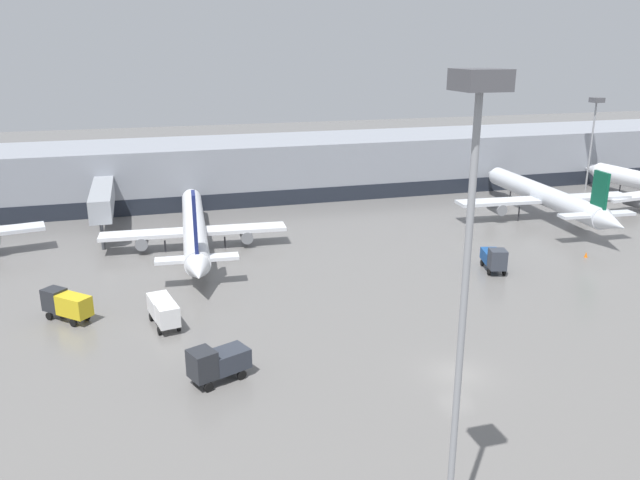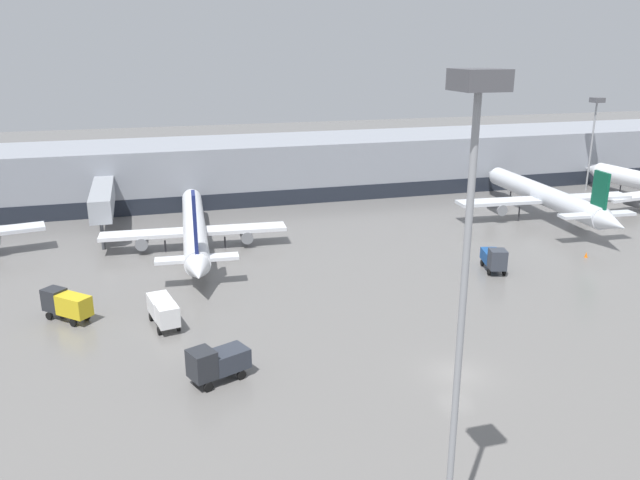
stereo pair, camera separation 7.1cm
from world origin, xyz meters
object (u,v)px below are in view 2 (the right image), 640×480
at_px(service_truck_0, 163,310).
at_px(traffic_cone_2, 597,219).
at_px(parked_jet_1, 194,228).
at_px(service_truck_2, 217,362).
at_px(service_truck_3, 494,258).
at_px(apron_light_mast_1, 595,116).
at_px(parked_jet_2, 545,196).
at_px(service_truck_1, 66,303).
at_px(traffic_cone_3, 586,255).
at_px(apron_light_mast_3, 470,207).
at_px(traffic_cone_0, 69,304).

relative_size(service_truck_0, traffic_cone_2, 6.72).
bearing_deg(parked_jet_1, service_truck_2, -178.57).
height_order(service_truck_0, service_truck_3, service_truck_3).
relative_size(service_truck_3, apron_light_mast_1, 0.33).
bearing_deg(parked_jet_2, service_truck_1, 110.58).
xyz_separation_m(service_truck_2, traffic_cone_2, (56.21, 28.52, -1.14)).
height_order(parked_jet_1, traffic_cone_2, parked_jet_1).
relative_size(service_truck_0, service_truck_2, 1.11).
bearing_deg(service_truck_0, apron_light_mast_1, 105.75).
distance_m(parked_jet_1, service_truck_3, 34.83).
distance_m(service_truck_0, apron_light_mast_1, 81.30).
distance_m(parked_jet_2, traffic_cone_2, 7.70).
xyz_separation_m(traffic_cone_3, apron_light_mast_1, (24.26, 30.67, 12.05)).
height_order(parked_jet_2, service_truck_0, parked_jet_2).
relative_size(service_truck_2, apron_light_mast_3, 0.21).
xyz_separation_m(service_truck_3, apron_light_mast_3, (-23.58, -34.78, 15.82)).
relative_size(service_truck_1, service_truck_2, 0.96).
bearing_deg(traffic_cone_2, service_truck_3, -151.08).
bearing_deg(service_truck_0, parked_jet_1, 156.80).
bearing_deg(apron_light_mast_3, service_truck_1, 119.95).
xyz_separation_m(service_truck_1, traffic_cone_2, (67.68, 14.19, -1.20)).
xyz_separation_m(parked_jet_2, service_truck_2, (-50.14, -32.32, -1.69)).
xyz_separation_m(service_truck_1, service_truck_2, (11.48, -14.33, -0.06)).
relative_size(parked_jet_2, service_truck_3, 6.89).
distance_m(service_truck_2, traffic_cone_3, 47.37).
relative_size(service_truck_3, apron_light_mast_3, 0.22).
xyz_separation_m(parked_jet_1, traffic_cone_2, (54.81, -3.53, -2.22)).
xyz_separation_m(service_truck_2, apron_light_mast_1, (68.79, 46.78, 10.83)).
xyz_separation_m(service_truck_2, traffic_cone_3, (44.53, 16.11, -1.23)).
height_order(parked_jet_1, apron_light_mast_3, apron_light_mast_3).
bearing_deg(traffic_cone_0, traffic_cone_2, 9.16).
relative_size(service_truck_0, traffic_cone_3, 8.53).
bearing_deg(parked_jet_1, traffic_cone_3, -106.36).
bearing_deg(service_truck_0, apron_light_mast_3, 9.76).
bearing_deg(service_truck_2, service_truck_1, -73.96).
relative_size(service_truck_1, service_truck_3, 0.92).
bearing_deg(parked_jet_2, apron_light_mast_1, -47.92).
bearing_deg(service_truck_2, service_truck_3, -177.35).
bearing_deg(service_truck_2, service_truck_0, -95.71).
bearing_deg(service_truck_1, service_truck_2, 172.62).
bearing_deg(traffic_cone_0, parked_jet_1, 47.83).
xyz_separation_m(parked_jet_1, service_truck_2, (-1.40, -32.05, -1.08)).
bearing_deg(service_truck_2, apron_light_mast_1, -168.44).
relative_size(service_truck_1, apron_light_mast_1, 0.30).
distance_m(traffic_cone_2, apron_light_mast_3, 70.18).
distance_m(parked_jet_2, service_truck_2, 59.68).
xyz_separation_m(traffic_cone_0, traffic_cone_3, (56.25, -1.46, 0.02)).
xyz_separation_m(service_truck_1, apron_light_mast_1, (80.27, 32.45, 10.77)).
bearing_deg(traffic_cone_3, parked_jet_2, 70.92).
relative_size(parked_jet_1, apron_light_mast_1, 2.35).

